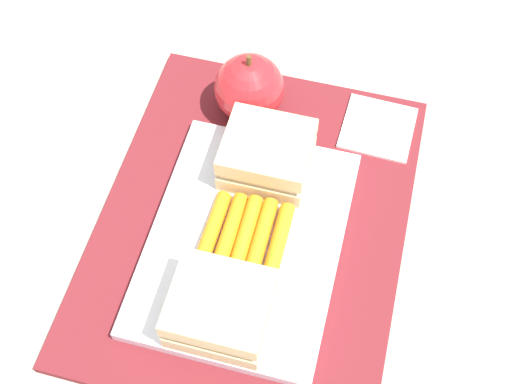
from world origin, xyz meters
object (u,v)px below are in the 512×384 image
(carrot_sticks_bundle, at_px, (246,234))
(apple, at_px, (249,88))
(sandwich_half_right, at_px, (267,155))
(sandwich_half_left, at_px, (220,308))
(paper_napkin, at_px, (378,128))
(food_tray, at_px, (246,241))

(carrot_sticks_bundle, distance_m, apple, 0.16)
(sandwich_half_right, bearing_deg, apple, 26.60)
(sandwich_half_left, distance_m, sandwich_half_right, 0.16)
(apple, bearing_deg, sandwich_half_left, -171.01)
(carrot_sticks_bundle, height_order, paper_napkin, carrot_sticks_bundle)
(sandwich_half_left, xyz_separation_m, paper_napkin, (0.24, -0.10, -0.03))
(food_tray, relative_size, sandwich_half_left, 2.88)
(food_tray, height_order, sandwich_half_left, sandwich_half_left)
(carrot_sticks_bundle, xyz_separation_m, paper_napkin, (0.16, -0.10, -0.02))
(food_tray, relative_size, apple, 2.85)
(sandwich_half_left, bearing_deg, apple, 8.99)
(sandwich_half_left, xyz_separation_m, apple, (0.23, 0.04, 0.00))
(sandwich_half_right, xyz_separation_m, carrot_sticks_bundle, (-0.08, -0.00, -0.02))
(apple, bearing_deg, carrot_sticks_bundle, -166.39)
(carrot_sticks_bundle, relative_size, paper_napkin, 1.11)
(apple, relative_size, paper_napkin, 1.15)
(sandwich_half_right, relative_size, carrot_sticks_bundle, 1.03)
(carrot_sticks_bundle, bearing_deg, food_tray, 125.65)
(food_tray, xyz_separation_m, paper_napkin, (0.16, -0.10, -0.00))
(sandwich_half_right, distance_m, paper_napkin, 0.13)
(sandwich_half_left, xyz_separation_m, carrot_sticks_bundle, (0.08, -0.00, -0.02))
(food_tray, xyz_separation_m, sandwich_half_left, (-0.08, 0.00, 0.03))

